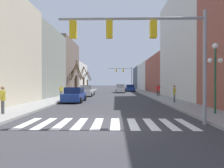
{
  "coord_description": "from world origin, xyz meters",
  "views": [
    {
      "loc": [
        0.46,
        -8.45,
        2.09
      ],
      "look_at": [
        -0.08,
        20.24,
        1.86
      ],
      "focal_mm": 28.0,
      "sensor_mm": 36.0,
      "label": 1
    }
  ],
  "objects_px": {
    "street_tree_right_far": "(76,78)",
    "street_tree_right_mid": "(76,80)",
    "pedestrian_waiting_at_curb": "(158,89)",
    "pedestrian_crossing_street": "(3,97)",
    "pedestrian_on_left_sidewalk": "(174,92)",
    "traffic_signal_far": "(125,73)",
    "car_parked_left_near": "(74,95)",
    "traffic_signal_near": "(148,39)",
    "car_at_intersection": "(120,89)",
    "car_driving_toward_lane": "(87,91)",
    "street_tree_left_near": "(84,80)",
    "car_parked_left_far": "(130,88)",
    "street_lamp_right_corner": "(215,64)",
    "street_tree_left_far": "(87,81)",
    "pedestrian_on_right_sidewalk": "(61,90)"
  },
  "relations": [
    {
      "from": "pedestrian_on_left_sidewalk",
      "to": "street_tree_right_far",
      "type": "xyz_separation_m",
      "value": [
        -12.88,
        13.81,
        1.76
      ]
    },
    {
      "from": "street_tree_left_near",
      "to": "car_parked_left_near",
      "type": "bearing_deg",
      "value": -82.19
    },
    {
      "from": "traffic_signal_far",
      "to": "car_parked_left_near",
      "type": "height_order",
      "value": "traffic_signal_far"
    },
    {
      "from": "street_tree_right_far",
      "to": "pedestrian_waiting_at_curb",
      "type": "bearing_deg",
      "value": -23.67
    },
    {
      "from": "car_parked_left_near",
      "to": "street_tree_right_mid",
      "type": "height_order",
      "value": "street_tree_right_mid"
    },
    {
      "from": "pedestrian_crossing_street",
      "to": "street_tree_left_near",
      "type": "height_order",
      "value": "street_tree_left_near"
    },
    {
      "from": "pedestrian_crossing_street",
      "to": "car_parked_left_near",
      "type": "bearing_deg",
      "value": 116.27
    },
    {
      "from": "street_lamp_right_corner",
      "to": "car_parked_left_far",
      "type": "distance_m",
      "value": 30.69
    },
    {
      "from": "car_driving_toward_lane",
      "to": "car_parked_left_near",
      "type": "relative_size",
      "value": 1.14
    },
    {
      "from": "traffic_signal_far",
      "to": "street_tree_right_far",
      "type": "xyz_separation_m",
      "value": [
        -9.67,
        -16.33,
        -1.68
      ]
    },
    {
      "from": "pedestrian_crossing_street",
      "to": "street_tree_left_far",
      "type": "height_order",
      "value": "street_tree_left_far"
    },
    {
      "from": "car_at_intersection",
      "to": "street_tree_left_far",
      "type": "relative_size",
      "value": 0.92
    },
    {
      "from": "pedestrian_crossing_street",
      "to": "street_tree_left_near",
      "type": "distance_m",
      "value": 30.31
    },
    {
      "from": "street_tree_right_mid",
      "to": "street_tree_right_far",
      "type": "bearing_deg",
      "value": -85.26
    },
    {
      "from": "traffic_signal_far",
      "to": "car_parked_left_far",
      "type": "distance_m",
      "value": 7.07
    },
    {
      "from": "street_tree_left_far",
      "to": "street_tree_left_near",
      "type": "bearing_deg",
      "value": -140.83
    },
    {
      "from": "pedestrian_crossing_street",
      "to": "street_tree_right_far",
      "type": "xyz_separation_m",
      "value": [
        -0.03,
        20.28,
        1.74
      ]
    },
    {
      "from": "pedestrian_on_right_sidewalk",
      "to": "street_tree_right_mid",
      "type": "height_order",
      "value": "street_tree_right_mid"
    },
    {
      "from": "car_parked_left_far",
      "to": "street_lamp_right_corner",
      "type": "bearing_deg",
      "value": -174.79
    },
    {
      "from": "pedestrian_on_left_sidewalk",
      "to": "street_tree_left_near",
      "type": "bearing_deg",
      "value": -127.44
    },
    {
      "from": "traffic_signal_far",
      "to": "street_tree_right_mid",
      "type": "relative_size",
      "value": 1.16
    },
    {
      "from": "pedestrian_crossing_street",
      "to": "street_tree_right_mid",
      "type": "xyz_separation_m",
      "value": [
        -0.11,
        21.21,
        1.41
      ]
    },
    {
      "from": "car_at_intersection",
      "to": "car_driving_toward_lane",
      "type": "xyz_separation_m",
      "value": [
        -5.5,
        -9.4,
        -0.02
      ]
    },
    {
      "from": "street_tree_right_mid",
      "to": "pedestrian_crossing_street",
      "type": "bearing_deg",
      "value": -89.71
    },
    {
      "from": "car_at_intersection",
      "to": "street_tree_right_far",
      "type": "bearing_deg",
      "value": 124.65
    },
    {
      "from": "car_at_intersection",
      "to": "street_tree_left_near",
      "type": "distance_m",
      "value": 9.76
    },
    {
      "from": "car_at_intersection",
      "to": "street_tree_left_near",
      "type": "bearing_deg",
      "value": 62.77
    },
    {
      "from": "car_at_intersection",
      "to": "street_tree_left_far",
      "type": "height_order",
      "value": "street_tree_left_far"
    },
    {
      "from": "pedestrian_on_left_sidewalk",
      "to": "street_tree_right_far",
      "type": "height_order",
      "value": "street_tree_right_far"
    },
    {
      "from": "car_parked_left_near",
      "to": "car_at_intersection",
      "type": "bearing_deg",
      "value": -16.96
    },
    {
      "from": "car_at_intersection",
      "to": "car_parked_left_near",
      "type": "xyz_separation_m",
      "value": [
        -5.46,
        -17.91,
        -0.07
      ]
    },
    {
      "from": "street_lamp_right_corner",
      "to": "car_parked_left_far",
      "type": "xyz_separation_m",
      "value": [
        -2.78,
        30.46,
        -2.51
      ]
    },
    {
      "from": "street_tree_right_far",
      "to": "street_tree_right_mid",
      "type": "bearing_deg",
      "value": 94.74
    },
    {
      "from": "traffic_signal_near",
      "to": "pedestrian_waiting_at_curb",
      "type": "bearing_deg",
      "value": 74.53
    },
    {
      "from": "street_tree_right_far",
      "to": "pedestrian_on_left_sidewalk",
      "type": "bearing_deg",
      "value": -46.98
    },
    {
      "from": "car_at_intersection",
      "to": "car_parked_left_near",
      "type": "relative_size",
      "value": 1.07
    },
    {
      "from": "traffic_signal_near",
      "to": "street_tree_left_far",
      "type": "bearing_deg",
      "value": 104.22
    },
    {
      "from": "car_parked_left_far",
      "to": "pedestrian_on_left_sidewalk",
      "type": "distance_m",
      "value": 24.37
    },
    {
      "from": "car_parked_left_far",
      "to": "street_tree_left_far",
      "type": "relative_size",
      "value": 1.0
    },
    {
      "from": "car_parked_left_far",
      "to": "street_tree_left_near",
      "type": "bearing_deg",
      "value": 92.39
    },
    {
      "from": "traffic_signal_far",
      "to": "pedestrian_waiting_at_curb",
      "type": "xyz_separation_m",
      "value": [
        3.58,
        -22.14,
        -3.42
      ]
    },
    {
      "from": "pedestrian_waiting_at_curb",
      "to": "street_tree_right_far",
      "type": "xyz_separation_m",
      "value": [
        -13.25,
        5.81,
        1.75
      ]
    },
    {
      "from": "traffic_signal_far",
      "to": "street_lamp_right_corner",
      "type": "distance_m",
      "value": 36.55
    },
    {
      "from": "pedestrian_on_left_sidewalk",
      "to": "street_tree_left_near",
      "type": "height_order",
      "value": "street_tree_left_near"
    },
    {
      "from": "pedestrian_on_right_sidewalk",
      "to": "street_tree_right_far",
      "type": "bearing_deg",
      "value": 37.19
    },
    {
      "from": "pedestrian_on_left_sidewalk",
      "to": "street_tree_right_mid",
      "type": "bearing_deg",
      "value": -115.29
    },
    {
      "from": "pedestrian_on_left_sidewalk",
      "to": "street_tree_right_far",
      "type": "bearing_deg",
      "value": -113.59
    },
    {
      "from": "pedestrian_crossing_street",
      "to": "pedestrian_on_left_sidewalk",
      "type": "distance_m",
      "value": 14.39
    },
    {
      "from": "traffic_signal_near",
      "to": "traffic_signal_far",
      "type": "relative_size",
      "value": 1.14
    },
    {
      "from": "street_tree_right_mid",
      "to": "street_tree_left_near",
      "type": "height_order",
      "value": "street_tree_left_near"
    }
  ]
}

